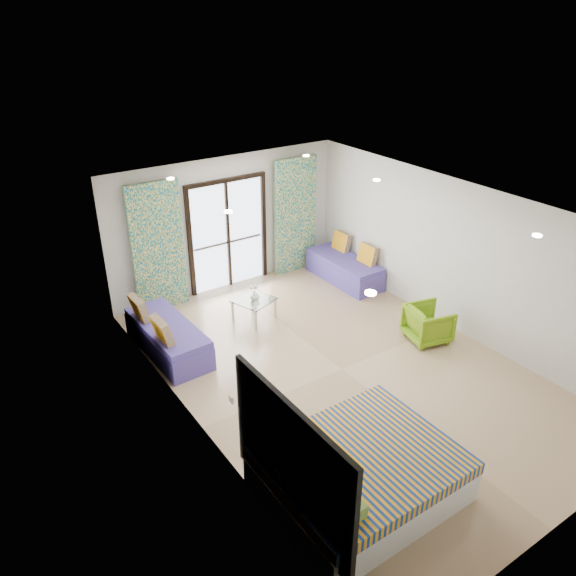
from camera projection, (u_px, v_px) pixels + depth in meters
floor at (342, 369)px, 9.08m from camera, size 5.00×7.50×0.01m
ceiling at (350, 210)px, 7.85m from camera, size 5.00×7.50×0.01m
wall_back at (227, 223)px, 11.23m from camera, size 5.00×0.01×2.70m
wall_left at (195, 346)px, 7.22m from camera, size 0.01×7.50×2.70m
wall_right at (458, 258)px, 9.72m from camera, size 0.01×7.50×2.70m
balcony_door at (228, 228)px, 11.25m from camera, size 1.76×0.08×2.28m
balcony_rail at (228, 242)px, 11.40m from camera, size 1.52×0.03×0.04m
curtain_left at (158, 248)px, 10.37m from camera, size 1.00×0.10×2.50m
curtain_right at (295, 216)px, 11.92m from camera, size 1.00×0.10×2.50m
downlight_a at (371, 293)px, 5.69m from camera, size 0.12×0.12×0.02m
downlight_b at (537, 235)px, 7.09m from camera, size 0.12×0.12×0.02m
downlight_c at (228, 212)px, 7.90m from camera, size 0.12×0.12×0.02m
downlight_d at (377, 180)px, 9.30m from camera, size 0.12×0.12×0.02m
downlight_e at (171, 179)px, 9.38m from camera, size 0.12×0.12×0.02m
downlight_f at (306, 156)px, 10.78m from camera, size 0.12×0.12×0.02m
headboard at (290, 462)px, 5.82m from camera, size 0.06×2.10×1.50m
switch_plate at (231, 399)px, 6.74m from camera, size 0.02×0.10×0.10m
bed at (358, 474)px, 6.64m from camera, size 2.19×1.79×0.76m
daybed_left at (167, 337)px, 9.41m from camera, size 0.81×1.94×0.94m
daybed_right at (345, 268)px, 11.88m from camera, size 0.71×1.82×0.90m
coffee_table at (254, 302)px, 10.34m from camera, size 0.81×0.81×0.74m
vase at (255, 296)px, 10.25m from camera, size 0.20×0.21×0.18m
armchair at (428, 322)px, 9.73m from camera, size 0.78×0.82×0.70m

